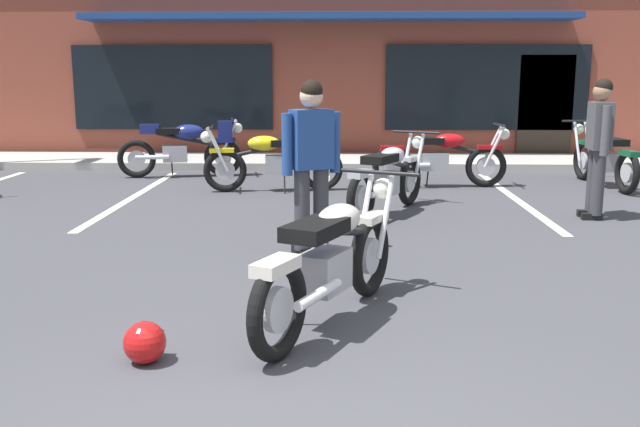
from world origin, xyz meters
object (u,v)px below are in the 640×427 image
at_px(person_by_back_row, 599,140).
at_px(motorcycle_green_cafe_racer, 272,160).
at_px(motorcycle_foreground_classic, 332,259).
at_px(motorcycle_blue_standard, 604,157).
at_px(motorcycle_black_cruiser, 187,146).
at_px(motorcycle_silver_naked, 388,177).
at_px(helmet_on_pavement, 145,342).
at_px(motorcycle_red_sportbike, 441,157).
at_px(person_in_shorts_foreground, 311,157).

bearing_deg(person_by_back_row, motorcycle_green_cafe_racer, 155.10).
bearing_deg(motorcycle_green_cafe_racer, motorcycle_foreground_classic, -80.40).
bearing_deg(motorcycle_blue_standard, motorcycle_black_cruiser, 172.72).
bearing_deg(motorcycle_silver_naked, helmet_on_pavement, -110.70).
bearing_deg(motorcycle_foreground_classic, motorcycle_green_cafe_racer, 99.60).
bearing_deg(motorcycle_blue_standard, motorcycle_green_cafe_racer, -173.20).
relative_size(motorcycle_red_sportbike, motorcycle_blue_standard, 1.00).
xyz_separation_m(motorcycle_black_cruiser, motorcycle_silver_naked, (3.20, -3.17, -0.07)).
bearing_deg(person_by_back_row, helmet_on_pavement, -133.43).
bearing_deg(motorcycle_foreground_classic, person_by_back_row, 50.10).
xyz_separation_m(motorcycle_silver_naked, person_by_back_row, (2.48, -0.20, 0.49)).
xyz_separation_m(motorcycle_blue_standard, person_by_back_row, (-1.01, -2.51, 0.49)).
height_order(motorcycle_green_cafe_racer, person_in_shorts_foreground, person_in_shorts_foreground).
xyz_separation_m(motorcycle_foreground_classic, motorcycle_red_sportbike, (1.61, 6.11, 0.00)).
distance_m(motorcycle_black_cruiser, helmet_on_pavement, 8.00).
relative_size(motorcycle_silver_naked, helmet_on_pavement, 7.39).
bearing_deg(motorcycle_black_cruiser, helmet_on_pavement, -79.70).
xyz_separation_m(motorcycle_blue_standard, person_in_shorts_foreground, (-4.36, -4.35, 0.49)).
distance_m(motorcycle_silver_naked, helmet_on_pavement, 5.03).
height_order(motorcycle_silver_naked, person_in_shorts_foreground, person_in_shorts_foreground).
distance_m(motorcycle_foreground_classic, motorcycle_blue_standard, 7.51).
relative_size(motorcycle_red_sportbike, motorcycle_silver_naked, 1.10).
xyz_separation_m(person_in_shorts_foreground, helmet_on_pavement, (-0.90, -2.66, -0.82)).
bearing_deg(person_in_shorts_foreground, motorcycle_blue_standard, 44.89).
xyz_separation_m(person_in_shorts_foreground, person_by_back_row, (3.35, 1.84, 0.00)).
bearing_deg(helmet_on_pavement, motorcycle_foreground_classic, 33.62).
relative_size(motorcycle_green_cafe_racer, helmet_on_pavement, 8.09).
bearing_deg(person_in_shorts_foreground, person_by_back_row, 28.74).
height_order(motorcycle_silver_naked, person_by_back_row, person_by_back_row).
height_order(motorcycle_silver_naked, helmet_on_pavement, motorcycle_silver_naked).
height_order(person_in_shorts_foreground, helmet_on_pavement, person_in_shorts_foreground).
distance_m(motorcycle_foreground_classic, motorcycle_green_cafe_racer, 5.73).
bearing_deg(motorcycle_foreground_classic, helmet_on_pavement, -146.38).
xyz_separation_m(person_by_back_row, helmet_on_pavement, (-4.26, -4.50, -0.82)).
bearing_deg(helmet_on_pavement, motorcycle_blue_standard, 53.06).
height_order(motorcycle_red_sportbike, motorcycle_black_cruiser, same).
relative_size(motorcycle_foreground_classic, person_by_back_row, 1.17).
height_order(motorcycle_red_sportbike, motorcycle_blue_standard, same).
distance_m(motorcycle_green_cafe_racer, helmet_on_pavement, 6.41).
distance_m(motorcycle_red_sportbike, helmet_on_pavement, 7.39).
distance_m(motorcycle_silver_naked, person_in_shorts_foreground, 2.27).
bearing_deg(person_by_back_row, motorcycle_foreground_classic, -129.90).
distance_m(motorcycle_silver_naked, motorcycle_blue_standard, 4.19).
relative_size(motorcycle_silver_naked, person_in_shorts_foreground, 1.15).
relative_size(motorcycle_foreground_classic, motorcycle_red_sportbike, 0.93).
xyz_separation_m(motorcycle_red_sportbike, motorcycle_blue_standard, (2.53, 0.15, 0.00)).
height_order(motorcycle_black_cruiser, person_in_shorts_foreground, person_in_shorts_foreground).
bearing_deg(motorcycle_silver_naked, motorcycle_green_cafe_racer, 133.37).
bearing_deg(motorcycle_blue_standard, person_in_shorts_foreground, -135.11).
bearing_deg(motorcycle_red_sportbike, person_by_back_row, -57.16).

